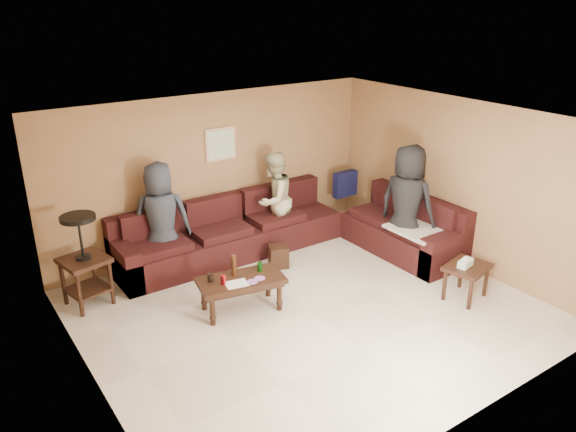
# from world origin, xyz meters

# --- Properties ---
(room) EXTENTS (5.60, 5.50, 2.50)m
(room) POSITION_xyz_m (0.00, 0.00, 1.66)
(room) COLOR beige
(room) RESTS_ON ground
(sectional_sofa) EXTENTS (4.65, 2.90, 0.97)m
(sectional_sofa) POSITION_xyz_m (0.81, 1.52, 0.33)
(sectional_sofa) COLOR #331112
(sectional_sofa) RESTS_ON ground
(coffee_table) EXTENTS (1.19, 0.75, 0.74)m
(coffee_table) POSITION_xyz_m (-0.72, 0.52, 0.39)
(coffee_table) COLOR black
(coffee_table) RESTS_ON ground
(end_table_left) EXTENTS (0.66, 0.66, 1.27)m
(end_table_left) POSITION_xyz_m (-2.32, 1.81, 0.66)
(end_table_left) COLOR black
(end_table_left) RESTS_ON ground
(side_table_right) EXTENTS (0.69, 0.61, 0.64)m
(side_table_right) POSITION_xyz_m (1.94, -0.94, 0.42)
(side_table_right) COLOR black
(side_table_right) RESTS_ON ground
(waste_bin) EXTENTS (0.36, 0.36, 0.33)m
(waste_bin) POSITION_xyz_m (0.38, 1.29, 0.17)
(waste_bin) COLOR black
(waste_bin) RESTS_ON ground
(wall_art) EXTENTS (0.52, 0.04, 0.52)m
(wall_art) POSITION_xyz_m (0.10, 2.48, 1.70)
(wall_art) COLOR tan
(wall_art) RESTS_ON ground
(person_left) EXTENTS (0.97, 0.82, 1.70)m
(person_left) POSITION_xyz_m (-1.11, 2.09, 0.85)
(person_left) COLOR #2A303B
(person_left) RESTS_ON ground
(person_middle) EXTENTS (0.95, 0.87, 1.57)m
(person_middle) POSITION_xyz_m (0.76, 2.00, 0.79)
(person_middle) COLOR #C4BD91
(person_middle) RESTS_ON ground
(person_right) EXTENTS (0.82, 1.02, 1.83)m
(person_right) POSITION_xyz_m (2.13, 0.41, 0.91)
(person_right) COLOR black
(person_right) RESTS_ON ground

